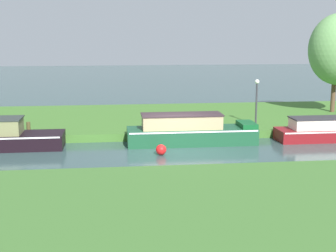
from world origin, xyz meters
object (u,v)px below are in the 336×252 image
forest_barge (190,131)px  channel_buoy (161,150)px  maroon_narrowboat (330,130)px  lamp_post (257,96)px  mooring_post_near (28,128)px

forest_barge → channel_buoy: forest_barge is taller
maroon_narrowboat → lamp_post: size_ratio=2.29×
forest_barge → maroon_narrowboat: 7.16m
forest_barge → lamp_post: (4.01, 2.36, 1.37)m
maroon_narrowboat → channel_buoy: maroon_narrowboat is taller
channel_buoy → mooring_post_near: bearing=150.4°
forest_barge → lamp_post: size_ratio=2.53×
forest_barge → mooring_post_near: (-7.90, 1.53, 0.06)m
maroon_narrowboat → lamp_post: 4.21m
maroon_narrowboat → mooring_post_near: bearing=174.2°
maroon_narrowboat → mooring_post_near: 15.14m
forest_barge → maroon_narrowboat: bearing=0.0°
lamp_post → forest_barge: bearing=-149.5°
forest_barge → mooring_post_near: bearing=169.1°
lamp_post → mooring_post_near: bearing=-176.0°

